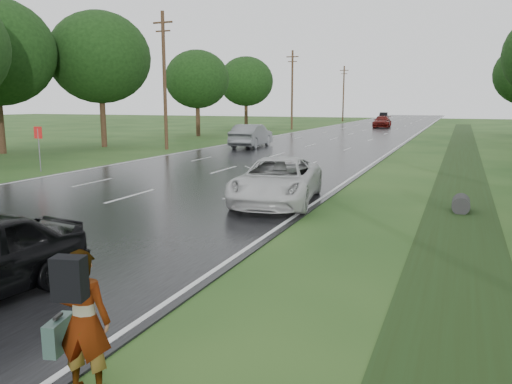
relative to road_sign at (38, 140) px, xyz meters
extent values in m
cube|color=black|center=(8.50, 33.00, -1.62)|extent=(14.00, 180.00, 0.04)
cube|color=silver|center=(15.25, 33.00, -1.60)|extent=(0.12, 180.00, 0.01)
cube|color=silver|center=(1.75, 33.00, -1.60)|extent=(0.12, 180.00, 0.01)
cube|color=silver|center=(8.50, 33.00, -1.60)|extent=(0.12, 180.00, 0.01)
cube|color=#213213|center=(20.00, 8.00, -1.64)|extent=(2.20, 120.00, 0.01)
cylinder|color=#2D2D2D|center=(20.00, -2.00, -1.39)|extent=(0.56, 1.00, 0.56)
cylinder|color=slate|center=(0.00, 0.00, -0.54)|extent=(0.06, 0.06, 2.20)
cube|color=red|center=(0.00, 0.00, 0.36)|extent=(0.50, 0.04, 0.60)
cylinder|color=#3B2A18|center=(-0.70, 13.00, 3.36)|extent=(0.26, 0.26, 10.00)
cube|color=#3B2A18|center=(-0.70, 13.00, 7.56)|extent=(1.60, 0.12, 0.12)
cube|color=#3B2A18|center=(-0.70, 13.00, 6.96)|extent=(1.20, 0.10, 0.10)
cylinder|color=#3B2A18|center=(-0.70, 43.00, 3.36)|extent=(0.26, 0.26, 10.00)
cube|color=#3B2A18|center=(-0.70, 43.00, 7.56)|extent=(1.60, 0.12, 0.12)
cube|color=#3B2A18|center=(-0.70, 43.00, 6.96)|extent=(1.20, 0.10, 0.10)
cylinder|color=#3B2A18|center=(-0.70, 73.00, 3.36)|extent=(0.26, 0.26, 10.00)
cube|color=#3B2A18|center=(-0.70, 73.00, 7.56)|extent=(1.60, 0.12, 0.12)
cube|color=#3B2A18|center=(-0.70, 73.00, 6.96)|extent=(1.20, 0.10, 0.10)
cylinder|color=#3B2A18|center=(-6.50, 13.00, 0.36)|extent=(0.44, 0.44, 4.00)
ellipsoid|color=black|center=(-6.50, 13.00, 5.28)|extent=(7.80, 7.80, 7.02)
cylinder|color=#3B2A18|center=(-5.70, 27.00, 0.04)|extent=(0.44, 0.44, 3.36)
ellipsoid|color=black|center=(-5.70, 27.00, 4.19)|extent=(6.60, 6.60, 5.94)
cylinder|color=#3B2A18|center=(-9.50, 6.00, 0.28)|extent=(0.44, 0.44, 3.84)
cylinder|color=#3B2A18|center=(-6.30, 41.00, 0.12)|extent=(0.44, 0.44, 3.52)
ellipsoid|color=black|center=(-6.30, 41.00, 4.50)|extent=(7.00, 7.00, 6.30)
imported|color=#A5998C|center=(15.79, -14.82, -0.73)|extent=(0.75, 0.59, 1.82)
cube|color=black|center=(15.86, -15.08, -0.09)|extent=(0.41, 0.30, 0.51)
cube|color=#324944|center=(15.39, -14.83, -0.97)|extent=(0.29, 0.54, 0.41)
cube|color=black|center=(15.39, -14.83, -0.73)|extent=(0.09, 0.18, 0.04)
imported|color=silver|center=(14.00, -3.02, -0.82)|extent=(3.37, 5.92, 1.56)
imported|color=gray|center=(4.65, 16.81, -0.71)|extent=(2.25, 5.55, 1.79)
imported|color=#650F0B|center=(9.50, 52.19, -0.82)|extent=(2.43, 5.51, 1.57)
imported|color=black|center=(5.02, 84.99, -0.88)|extent=(1.88, 4.49, 1.44)
camera|label=1|loc=(19.87, -19.26, 1.88)|focal=35.00mm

